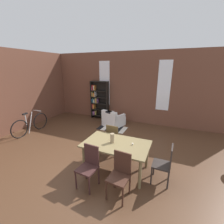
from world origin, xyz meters
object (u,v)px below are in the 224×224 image
at_px(dining_table, 116,146).
at_px(bicycle_second, 31,124).
at_px(dining_chair_near_left, 89,165).
at_px(bookshelf_tall, 99,100).
at_px(dining_chair_head_right, 165,163).
at_px(dining_chair_near_right, 120,174).
at_px(armchair_white, 113,120).
at_px(vase_on_table, 112,138).
at_px(dining_chair_far_left, 114,138).

height_order(dining_table, bicycle_second, bicycle_second).
bearing_deg(dining_chair_near_left, bookshelf_tall, 115.34).
relative_size(dining_chair_near_left, dining_chair_head_right, 1.00).
bearing_deg(dining_chair_near_right, dining_chair_head_right, 41.64).
height_order(dining_chair_near_right, armchair_white, dining_chair_near_right).
bearing_deg(armchair_white, dining_chair_near_right, -65.24).
height_order(vase_on_table, dining_chair_near_left, vase_on_table).
xyz_separation_m(bookshelf_tall, armchair_white, (1.12, -0.72, -0.71)).
xyz_separation_m(vase_on_table, bicycle_second, (-3.98, 0.83, -0.53)).
height_order(dining_chair_near_left, dining_chair_far_left, same).
bearing_deg(vase_on_table, dining_chair_head_right, -0.04).
xyz_separation_m(vase_on_table, dining_chair_near_left, (-0.26, -0.73, -0.37)).
relative_size(armchair_white, bicycle_second, 0.59).
xyz_separation_m(dining_table, armchair_white, (-1.29, 2.88, -0.40)).
distance_m(vase_on_table, bicycle_second, 4.10).
xyz_separation_m(dining_chair_near_right, bicycle_second, (-4.46, 1.56, -0.16)).
bearing_deg(dining_chair_far_left, dining_chair_near_right, -62.84).
distance_m(dining_chair_near_left, dining_chair_near_right, 0.74).
height_order(armchair_white, bicycle_second, bicycle_second).
bearing_deg(bookshelf_tall, bicycle_second, -121.12).
distance_m(dining_table, bicycle_second, 4.18).
bearing_deg(bicycle_second, dining_chair_far_left, -1.57).
distance_m(armchair_white, bicycle_second, 3.47).
distance_m(dining_chair_head_right, bicycle_second, 5.35).
relative_size(dining_table, bookshelf_tall, 0.84).
bearing_deg(dining_table, dining_chair_near_right, -62.78).
distance_m(dining_chair_head_right, dining_chair_far_left, 1.72).
distance_m(vase_on_table, dining_chair_head_right, 1.35).
distance_m(dining_table, dining_chair_far_left, 0.83).
height_order(dining_table, vase_on_table, vase_on_table).
height_order(dining_chair_far_left, bicycle_second, dining_chair_far_left).
bearing_deg(dining_table, bicycle_second, 168.54).
xyz_separation_m(dining_chair_near_left, bicycle_second, (-3.73, 1.56, -0.16)).
height_order(dining_table, dining_chair_far_left, dining_chair_far_left).
relative_size(dining_chair_far_left, bicycle_second, 0.56).
bearing_deg(dining_chair_near_right, bookshelf_tall, 122.76).
relative_size(dining_chair_head_right, bookshelf_tall, 0.49).
bearing_deg(dining_table, dining_chair_far_left, 117.09).
bearing_deg(armchair_white, dining_table, -65.88).
relative_size(vase_on_table, bookshelf_tall, 0.13).
bearing_deg(dining_chair_far_left, dining_chair_head_right, -24.98).
relative_size(dining_chair_head_right, armchair_white, 0.95).
distance_m(dining_table, dining_chair_near_left, 0.83).
relative_size(dining_table, dining_chair_near_right, 1.72).
bearing_deg(bicycle_second, vase_on_table, -11.75).
relative_size(dining_chair_head_right, bicycle_second, 0.56).
xyz_separation_m(dining_chair_near_left, bookshelf_tall, (-2.05, 4.33, 0.47)).
distance_m(dining_chair_near_right, dining_chair_head_right, 1.09).
bearing_deg(dining_chair_near_right, dining_chair_far_left, 117.16).
height_order(vase_on_table, dining_chair_head_right, vase_on_table).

